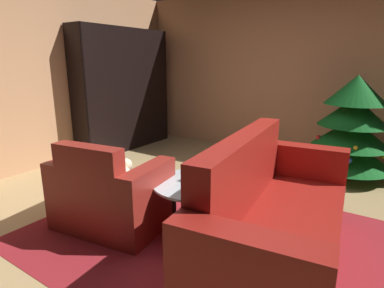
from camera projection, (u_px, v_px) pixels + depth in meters
ground_plane at (201, 215)px, 3.19m from camera, size 6.41×6.41×0.00m
wall_back at (292, 74)px, 4.98m from camera, size 5.46×0.06×2.59m
wall_left at (33, 76)px, 4.32m from camera, size 0.06×5.34×2.59m
area_rug at (201, 233)px, 2.84m from camera, size 2.85×2.34×0.01m
bookshelf_unit at (129, 89)px, 5.48m from camera, size 0.37×1.87×2.01m
armchair_red at (110, 196)px, 2.89m from camera, size 1.05×0.80×0.83m
couch_red at (274, 225)px, 2.32m from camera, size 1.00×2.00×0.98m
coffee_table at (196, 187)px, 2.78m from camera, size 0.76×0.76×0.46m
book_stack_on_table at (194, 178)px, 2.80m from camera, size 0.18×0.14×0.07m
bottle_on_table at (208, 165)px, 2.92m from camera, size 0.07×0.07×0.24m
decorated_tree at (352, 128)px, 4.03m from camera, size 1.04×1.04×1.33m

